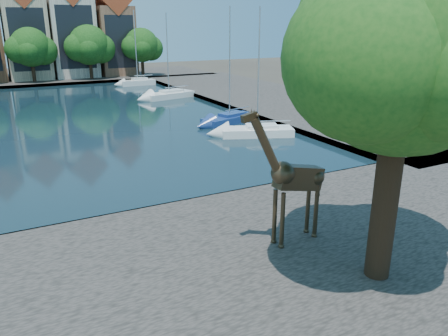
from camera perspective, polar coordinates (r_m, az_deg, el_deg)
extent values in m
plane|color=#38332B|center=(20.06, -16.65, -7.40)|extent=(160.00, 160.00, 0.00)
cube|color=black|center=(42.90, -23.03, 5.59)|extent=(38.00, 50.00, 0.08)
cube|color=#4D4642|center=(13.99, -10.79, -17.93)|extent=(50.00, 14.00, 0.50)
cube|color=#4D4642|center=(74.48, -25.35, 10.32)|extent=(60.00, 16.00, 0.50)
cube|color=#4D4642|center=(51.03, 6.28, 9.00)|extent=(14.00, 52.00, 0.50)
cylinder|color=#332114|center=(14.65, 20.37, -3.67)|extent=(0.80, 0.80, 5.50)
sphere|color=#194D16|center=(13.71, 22.58, 14.77)|extent=(6.40, 6.40, 6.40)
sphere|color=#194D16|center=(15.42, 26.21, 12.16)|extent=(4.80, 4.80, 4.80)
sphere|color=#194D16|center=(12.17, 18.27, 13.43)|extent=(4.48, 4.48, 4.48)
cube|color=#C2AD8B|center=(74.16, -24.42, 15.10)|extent=(5.88, 9.00, 11.50)
cube|color=black|center=(69.69, -24.15, 15.02)|extent=(4.80, 0.05, 8.62)
cube|color=beige|center=(74.86, -19.32, 15.89)|extent=(6.37, 9.00, 12.00)
cube|color=black|center=(70.44, -18.74, 15.85)|extent=(5.20, 0.05, 9.00)
cube|color=brown|center=(76.14, -14.26, 15.79)|extent=(5.39, 9.00, 10.50)
cube|color=black|center=(71.80, -13.38, 15.73)|extent=(4.40, 0.05, 7.88)
cylinder|color=#332114|center=(68.93, -23.64, 11.58)|extent=(0.50, 0.50, 3.20)
sphere|color=#133D11|center=(68.71, -23.99, 14.24)|extent=(5.40, 5.40, 5.40)
sphere|color=#133D11|center=(69.17, -22.58, 13.97)|extent=(4.05, 4.05, 4.05)
sphere|color=#133D11|center=(68.24, -25.20, 13.83)|extent=(3.78, 3.78, 3.78)
cylinder|color=#332114|center=(69.95, -16.99, 12.38)|extent=(0.50, 0.50, 3.20)
sphere|color=#133D11|center=(69.73, -17.25, 15.10)|extent=(5.80, 5.80, 5.80)
sphere|color=#133D11|center=(70.39, -15.82, 14.78)|extent=(4.35, 4.35, 4.35)
sphere|color=#133D11|center=(69.07, -18.50, 14.72)|extent=(4.06, 4.06, 4.06)
cylinder|color=#332114|center=(71.86, -10.58, 12.99)|extent=(0.50, 0.50, 3.20)
sphere|color=#133D11|center=(71.64, -10.73, 15.51)|extent=(5.20, 5.20, 5.20)
sphere|color=#133D11|center=(72.42, -9.56, 15.18)|extent=(3.90, 3.90, 3.90)
sphere|color=#133D11|center=(70.87, -11.76, 15.20)|extent=(3.64, 3.64, 3.64)
cylinder|color=#3C2E1E|center=(16.24, 7.63, -6.84)|extent=(0.17, 0.17, 2.18)
cylinder|color=#3C2E1E|center=(16.56, 6.63, -6.28)|extent=(0.17, 0.17, 2.18)
cylinder|color=#3C2E1E|center=(17.26, 11.92, -5.51)|extent=(0.17, 0.17, 2.18)
cylinder|color=#3C2E1E|center=(17.56, 10.90, -5.02)|extent=(0.17, 0.17, 2.18)
cube|color=#3C2E1E|center=(16.39, 9.73, -1.22)|extent=(2.15, 0.74, 1.27)
cylinder|color=#3C2E1E|center=(15.02, 5.58, 2.82)|extent=(1.41, 0.42, 2.25)
cube|color=#3C2E1E|center=(14.33, 3.32, 6.66)|extent=(0.62, 0.23, 0.34)
cube|color=white|center=(34.37, 4.35, 4.89)|extent=(5.88, 3.88, 0.80)
cube|color=white|center=(34.31, 4.36, 5.32)|extent=(2.76, 2.17, 0.44)
cylinder|color=#B2B2B7|center=(33.59, 4.55, 12.70)|extent=(0.11, 0.11, 8.96)
cube|color=navy|center=(38.83, 0.72, 6.50)|extent=(5.60, 3.29, 0.79)
cube|color=navy|center=(38.78, 0.73, 6.88)|extent=(2.59, 1.90, 0.44)
cylinder|color=#B2B2B7|center=(38.13, 0.75, 13.55)|extent=(0.11, 0.11, 9.13)
cube|color=silver|center=(52.51, -7.19, 9.52)|extent=(6.35, 3.46, 0.85)
cube|color=silver|center=(52.47, -7.20, 9.82)|extent=(2.91, 2.05, 0.47)
cylinder|color=#B2B2B7|center=(52.01, -7.40, 14.61)|extent=(0.11, 0.11, 8.87)
cube|color=silver|center=(64.43, -11.20, 10.98)|extent=(4.81, 1.74, 0.94)
cube|color=silver|center=(64.39, -11.21, 11.25)|extent=(2.11, 1.20, 0.52)
cylinder|color=#B2B2B7|center=(64.01, -11.48, 15.37)|extent=(0.13, 0.13, 9.37)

